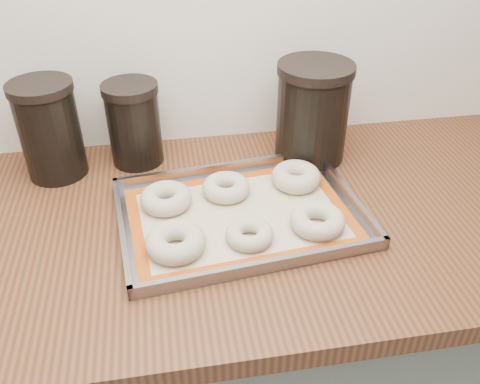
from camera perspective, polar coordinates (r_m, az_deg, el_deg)
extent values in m
cube|color=slate|center=(1.33, -3.96, -19.15)|extent=(3.00, 0.65, 0.86)
cube|color=brown|center=(1.00, -4.98, -3.85)|extent=(3.06, 0.68, 0.04)
cube|color=gray|center=(0.99, 0.00, -2.76)|extent=(0.49, 0.38, 0.00)
cube|color=gray|center=(1.11, -2.23, 2.62)|extent=(0.46, 0.06, 0.02)
cube|color=gray|center=(0.86, 2.88, -8.34)|extent=(0.46, 0.06, 0.02)
cube|color=gray|center=(0.96, -13.10, -4.30)|extent=(0.04, 0.33, 0.02)
cube|color=gray|center=(1.05, 11.88, -0.15)|extent=(0.04, 0.33, 0.02)
cube|color=#C6B793|center=(0.99, 0.00, -2.63)|extent=(0.45, 0.33, 0.00)
cube|color=#AE430B|center=(1.09, -1.89, 1.54)|extent=(0.42, 0.07, 0.00)
cube|color=#AE430B|center=(0.89, 2.35, -7.64)|extent=(0.42, 0.07, 0.00)
cube|color=#AE430B|center=(0.96, -11.50, -4.46)|extent=(0.05, 0.25, 0.00)
cube|color=#AE430B|center=(1.05, 10.54, -0.75)|extent=(0.05, 0.25, 0.00)
torus|color=#BFAE94|center=(0.90, -7.24, -5.59)|extent=(0.13, 0.13, 0.04)
torus|color=#BFAE94|center=(0.92, 1.08, -4.76)|extent=(0.09, 0.09, 0.03)
torus|color=#BFAE94|center=(0.96, 8.68, -3.18)|extent=(0.14, 0.14, 0.04)
torus|color=#BFAE94|center=(1.01, -8.31, -0.71)|extent=(0.12, 0.12, 0.04)
torus|color=#BFAE94|center=(1.04, -1.58, 0.51)|extent=(0.11, 0.11, 0.03)
torus|color=#BFAE94|center=(1.07, 6.31, 1.71)|extent=(0.12, 0.12, 0.04)
cylinder|color=black|center=(1.15, -20.50, 6.15)|extent=(0.13, 0.13, 0.19)
cylinder|color=black|center=(1.10, -21.62, 10.92)|extent=(0.13, 0.13, 0.02)
cylinder|color=black|center=(1.15, -11.76, 7.08)|extent=(0.11, 0.11, 0.17)
cylinder|color=black|center=(1.11, -12.33, 11.31)|extent=(0.12, 0.12, 0.02)
cylinder|color=black|center=(1.15, 8.09, 8.39)|extent=(0.16, 0.16, 0.20)
cylinder|color=black|center=(1.10, 8.57, 13.54)|extent=(0.16, 0.16, 0.02)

